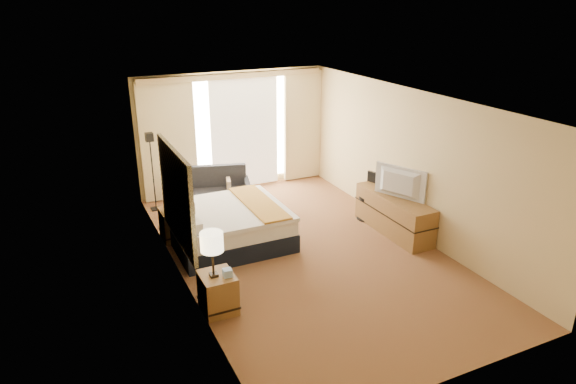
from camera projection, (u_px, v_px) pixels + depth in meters
name	position (u px, v px, depth m)	size (l,w,h in m)	color
floor	(304.00, 251.00, 8.76)	(4.20, 7.00, 0.02)	maroon
ceiling	(306.00, 99.00, 7.83)	(4.20, 7.00, 0.02)	silver
wall_back	(233.00, 131.00, 11.25)	(4.20, 0.02, 2.60)	tan
wall_front	(458.00, 281.00, 5.34)	(4.20, 0.02, 2.60)	tan
wall_left	(177.00, 200.00, 7.45)	(0.02, 7.00, 2.60)	tan
wall_right	(410.00, 163.00, 9.13)	(0.02, 7.00, 2.60)	tan
headboard	(176.00, 196.00, 7.65)	(0.06, 1.85, 1.50)	black
nightstand_left	(218.00, 292.00, 7.03)	(0.45, 0.52, 0.55)	brown
nightstand_right	(174.00, 224.00, 9.14)	(0.45, 0.52, 0.55)	brown
media_dresser	(394.00, 214.00, 9.36)	(0.50, 1.80, 0.70)	brown
window	(244.00, 129.00, 11.31)	(2.30, 0.02, 2.30)	silver
curtains	(234.00, 127.00, 11.11)	(4.12, 0.19, 2.56)	beige
bed	(228.00, 225.00, 8.93)	(1.92, 1.75, 0.93)	black
loveseat	(217.00, 195.00, 10.47)	(1.48, 1.05, 0.84)	maroon
floor_lamp	(151.00, 156.00, 10.08)	(0.20, 0.20, 1.60)	black
desk_chair	(371.00, 199.00, 9.93)	(0.45, 0.44, 0.91)	black
lamp_left	(212.00, 243.00, 6.72)	(0.31, 0.31, 0.65)	black
lamp_right	(173.00, 184.00, 8.95)	(0.28, 0.28, 0.58)	black
tissue_box	(227.00, 273.00, 6.88)	(0.12, 0.12, 0.11)	#93B6E4
telephone	(178.00, 206.00, 9.10)	(0.18, 0.14, 0.07)	black
television	(398.00, 183.00, 9.03)	(0.99, 0.13, 0.57)	black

